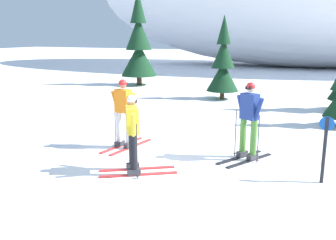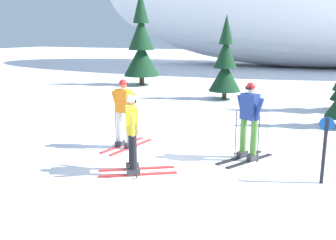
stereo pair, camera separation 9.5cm
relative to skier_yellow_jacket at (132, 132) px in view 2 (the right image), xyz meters
name	(u,v)px [view 2 (the right image)]	position (x,y,z in m)	size (l,w,h in m)	color
ground_plane	(161,165)	(0.32, 0.67, -0.89)	(120.00, 120.00, 0.00)	white
skier_yellow_jacket	(132,132)	(0.00, 0.00, 0.00)	(1.62, 1.29, 1.69)	red
skier_orange_jacket	(124,112)	(-1.12, 1.50, 0.04)	(0.78, 1.73, 1.79)	red
skier_navy_jacket	(249,120)	(2.01, 1.92, 0.07)	(1.06, 1.58, 1.83)	black
pine_tree_far_left	(141,46)	(-6.72, 12.57, 1.35)	(2.06, 2.06, 5.35)	#47301E
pine_tree_center_left	(225,64)	(-0.95, 9.86, 0.68)	(1.45, 1.45, 3.75)	#47301E
trail_marker_post	(325,146)	(3.70, 1.07, -0.12)	(0.28, 0.07, 1.36)	black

